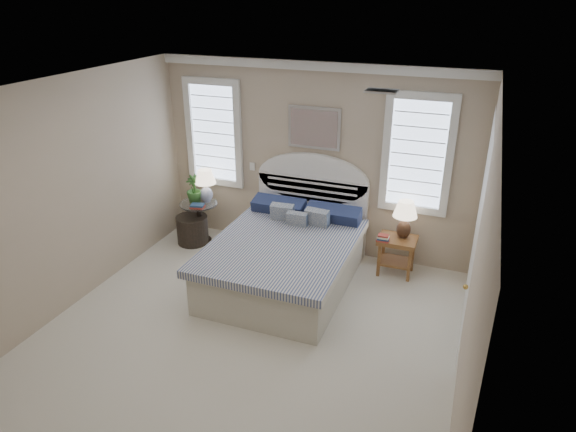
# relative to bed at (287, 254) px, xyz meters

# --- Properties ---
(floor) EXTENTS (4.50, 5.00, 0.01)m
(floor) POSITION_rel_bed_xyz_m (0.00, -1.46, -0.39)
(floor) COLOR beige
(floor) RESTS_ON ground
(ceiling) EXTENTS (4.50, 5.00, 0.01)m
(ceiling) POSITION_rel_bed_xyz_m (0.00, -1.46, 2.31)
(ceiling) COLOR white
(ceiling) RESTS_ON wall_back
(wall_back) EXTENTS (4.50, 0.02, 2.70)m
(wall_back) POSITION_rel_bed_xyz_m (0.00, 1.04, 0.96)
(wall_back) COLOR tan
(wall_back) RESTS_ON floor
(wall_left) EXTENTS (0.02, 5.00, 2.70)m
(wall_left) POSITION_rel_bed_xyz_m (-2.25, -1.46, 0.96)
(wall_left) COLOR tan
(wall_left) RESTS_ON floor
(wall_right) EXTENTS (0.02, 5.00, 2.70)m
(wall_right) POSITION_rel_bed_xyz_m (2.25, -1.46, 0.96)
(wall_right) COLOR tan
(wall_right) RESTS_ON floor
(crown_molding) EXTENTS (4.50, 0.08, 0.12)m
(crown_molding) POSITION_rel_bed_xyz_m (0.00, 1.00, 2.25)
(crown_molding) COLOR white
(crown_molding) RESTS_ON wall_back
(hvac_vent) EXTENTS (0.30, 0.20, 0.02)m
(hvac_vent) POSITION_rel_bed_xyz_m (1.20, -0.66, 2.29)
(hvac_vent) COLOR #B2B2B2
(hvac_vent) RESTS_ON ceiling
(switch_plate) EXTENTS (0.08, 0.01, 0.12)m
(switch_plate) POSITION_rel_bed_xyz_m (-0.95, 1.03, 0.76)
(switch_plate) COLOR white
(switch_plate) RESTS_ON wall_back
(window_left) EXTENTS (0.90, 0.06, 1.60)m
(window_left) POSITION_rel_bed_xyz_m (-1.55, 1.02, 1.21)
(window_left) COLOR #AABBD7
(window_left) RESTS_ON wall_back
(window_right) EXTENTS (0.90, 0.06, 1.60)m
(window_right) POSITION_rel_bed_xyz_m (1.40, 1.02, 1.21)
(window_right) COLOR #AABBD7
(window_right) RESTS_ON wall_back
(painting) EXTENTS (0.74, 0.04, 0.58)m
(painting) POSITION_rel_bed_xyz_m (0.00, 1.00, 1.43)
(painting) COLOR silver
(painting) RESTS_ON wall_back
(closet_door) EXTENTS (0.02, 1.80, 2.40)m
(closet_door) POSITION_rel_bed_xyz_m (2.23, -0.26, 0.81)
(closet_door) COLOR white
(closet_door) RESTS_ON floor
(bed) EXTENTS (1.72, 2.28, 1.47)m
(bed) POSITION_rel_bed_xyz_m (0.00, 0.00, 0.00)
(bed) COLOR beige
(bed) RESTS_ON floor
(side_table_left) EXTENTS (0.56, 0.56, 0.63)m
(side_table_left) POSITION_rel_bed_xyz_m (-1.65, 0.59, 0.00)
(side_table_left) COLOR black
(side_table_left) RESTS_ON floor
(nightstand_right) EXTENTS (0.50, 0.40, 0.53)m
(nightstand_right) POSITION_rel_bed_xyz_m (1.30, 0.69, 0.00)
(nightstand_right) COLOR brown
(nightstand_right) RESTS_ON floor
(floor_pot) EXTENTS (0.50, 0.50, 0.43)m
(floor_pot) POSITION_rel_bed_xyz_m (-1.74, 0.51, -0.17)
(floor_pot) COLOR black
(floor_pot) RESTS_ON floor
(lamp_left) EXTENTS (0.32, 0.32, 0.51)m
(lamp_left) POSITION_rel_bed_xyz_m (-1.56, 0.69, 0.55)
(lamp_left) COLOR silver
(lamp_left) RESTS_ON side_table_left
(lamp_right) EXTENTS (0.42, 0.42, 0.52)m
(lamp_right) POSITION_rel_bed_xyz_m (1.35, 0.76, 0.46)
(lamp_right) COLOR black
(lamp_right) RESTS_ON nightstand_right
(potted_plant) EXTENTS (0.27, 0.27, 0.42)m
(potted_plant) POSITION_rel_bed_xyz_m (-1.72, 0.62, 0.45)
(potted_plant) COLOR #3E7930
(potted_plant) RESTS_ON side_table_left
(books_left) EXTENTS (0.22, 0.17, 0.05)m
(books_left) POSITION_rel_bed_xyz_m (-1.57, 0.44, 0.27)
(books_left) COLOR #A33328
(books_left) RESTS_ON side_table_left
(books_right) EXTENTS (0.17, 0.12, 0.09)m
(books_right) POSITION_rel_bed_xyz_m (1.13, 0.54, 0.19)
(books_right) COLOR #A33328
(books_right) RESTS_ON nightstand_right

